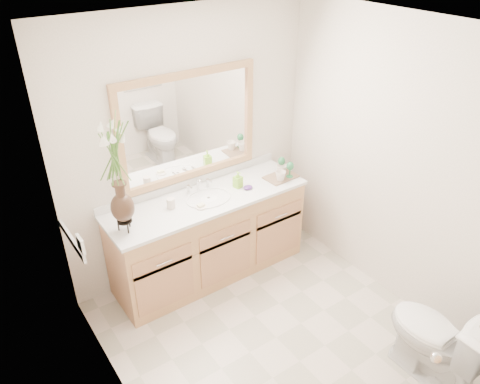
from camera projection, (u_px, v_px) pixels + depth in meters
floor at (276, 337)px, 3.80m from camera, size 2.60×2.60×0.00m
ceiling at (293, 32)px, 2.59m from camera, size 2.40×2.60×0.02m
wall_back at (189, 148)px, 4.12m from camera, size 2.40×0.02×2.40m
wall_front at (453, 333)px, 2.28m from camera, size 2.40×0.02×2.40m
wall_left at (117, 281)px, 2.61m from camera, size 0.02×2.60×2.40m
wall_right at (397, 168)px, 3.79m from camera, size 0.02×2.60×2.40m
vanity at (209, 237)px, 4.32m from camera, size 1.80×0.55×0.80m
counter at (208, 199)px, 4.11m from camera, size 1.84×0.57×0.03m
sink at (209, 204)px, 4.12m from camera, size 0.38×0.34×0.23m
mirror at (189, 127)px, 4.00m from camera, size 1.32×0.04×0.97m
switch_plate at (81, 244)px, 3.26m from camera, size 0.02×0.12×0.12m
toilet at (437, 339)px, 3.31m from camera, size 0.42×0.75×0.74m
flower_vase at (116, 162)px, 3.37m from camera, size 0.21×0.21×0.88m
tumbler at (171, 203)px, 3.93m from camera, size 0.07×0.07×0.09m
soap_dish at (201, 206)px, 3.96m from camera, size 0.10×0.10×0.03m
soap_bottle at (238, 180)px, 4.23m from camera, size 0.07×0.08×0.14m
purple_dish at (248, 187)px, 4.22m from camera, size 0.09×0.08×0.03m
tray at (281, 177)px, 4.41m from camera, size 0.31×0.22×0.02m
mug_left at (281, 175)px, 4.32m from camera, size 0.10×0.09×0.10m
mug_right at (282, 169)px, 4.42m from camera, size 0.12×0.12×0.10m
goblet_front at (290, 167)px, 4.35m from camera, size 0.07×0.07×0.15m
goblet_back at (281, 162)px, 4.44m from camera, size 0.07×0.07×0.15m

